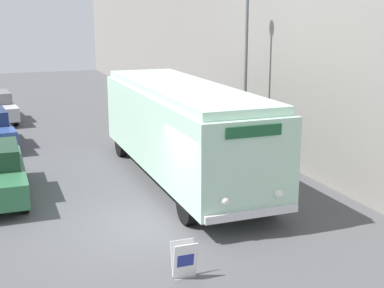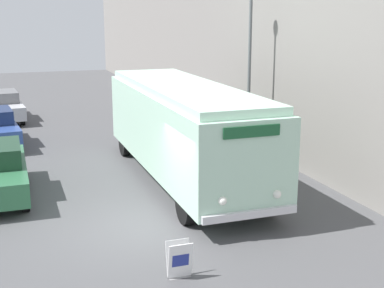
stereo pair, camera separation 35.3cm
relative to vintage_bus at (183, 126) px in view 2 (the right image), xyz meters
The scene contains 6 objects.
ground_plane 4.62m from the vintage_bus, 121.17° to the right, with size 80.00×80.00×0.00m, color #4C4C4F.
building_wall_right 7.98m from the vintage_bus, 55.99° to the left, with size 0.30×60.00×7.93m.
vintage_bus is the anchor object (origin of this frame).
sign_board 7.02m from the vintage_bus, 109.34° to the right, with size 0.53×0.30×0.80m.
streetlamp 4.32m from the vintage_bus, 29.08° to the left, with size 0.36×0.36×6.36m.
parked_car_far 14.00m from the vintage_bus, 113.62° to the left, with size 2.11×4.78×1.51m.
Camera 2 is at (-3.29, -12.71, 5.47)m, focal length 50.00 mm.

